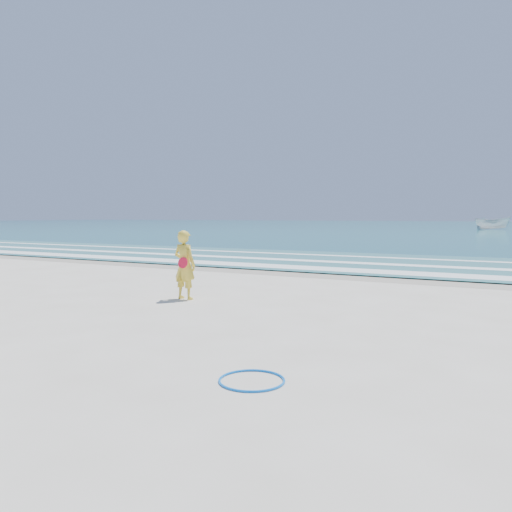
% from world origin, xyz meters
% --- Properties ---
extents(ground, '(400.00, 400.00, 0.00)m').
position_xyz_m(ground, '(0.00, 0.00, 0.00)').
color(ground, silver).
rests_on(ground, ground).
extents(wet_sand, '(400.00, 2.40, 0.00)m').
position_xyz_m(wet_sand, '(0.00, 9.00, 0.00)').
color(wet_sand, '#B2A893').
rests_on(wet_sand, ground).
extents(ocean, '(400.00, 190.00, 0.04)m').
position_xyz_m(ocean, '(0.00, 105.00, 0.02)').
color(ocean, '#19727F').
rests_on(ocean, ground).
extents(shallow, '(400.00, 10.00, 0.01)m').
position_xyz_m(shallow, '(0.00, 14.00, 0.04)').
color(shallow, '#59B7AD').
rests_on(shallow, ocean).
extents(foam_near, '(400.00, 1.40, 0.01)m').
position_xyz_m(foam_near, '(0.00, 10.30, 0.05)').
color(foam_near, white).
rests_on(foam_near, shallow).
extents(foam_mid, '(400.00, 0.90, 0.01)m').
position_xyz_m(foam_mid, '(0.00, 13.20, 0.05)').
color(foam_mid, white).
rests_on(foam_mid, shallow).
extents(foam_far, '(400.00, 0.60, 0.01)m').
position_xyz_m(foam_far, '(0.00, 16.50, 0.05)').
color(foam_far, white).
rests_on(foam_far, shallow).
extents(hoop, '(0.97, 0.97, 0.03)m').
position_xyz_m(hoop, '(3.37, -2.21, 0.02)').
color(hoop, blue).
rests_on(hoop, ground).
extents(boat, '(5.27, 3.38, 1.90)m').
position_xyz_m(boat, '(2.09, 73.86, 0.99)').
color(boat, silver).
rests_on(boat, ocean).
extents(woman, '(0.65, 0.45, 1.70)m').
position_xyz_m(woman, '(-1.05, 2.39, 0.85)').
color(woman, yellow).
rests_on(woman, ground).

